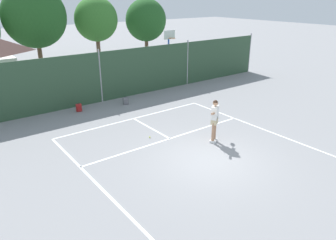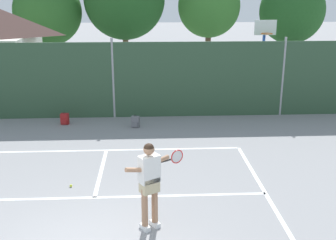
{
  "view_description": "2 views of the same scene",
  "coord_description": "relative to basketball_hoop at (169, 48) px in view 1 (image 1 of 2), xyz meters",
  "views": [
    {
      "loc": [
        -7.69,
        -7.57,
        5.85
      ],
      "look_at": [
        -0.3,
        2.21,
        1.03
      ],
      "focal_mm": 34.18,
      "sensor_mm": 36.0,
      "label": 1
    },
    {
      "loc": [
        1.3,
        -6.27,
        4.65
      ],
      "look_at": [
        1.89,
        5.4,
        0.98
      ],
      "focal_mm": 43.77,
      "sensor_mm": 36.0,
      "label": 2
    }
  ],
  "objects": [
    {
      "name": "ground_plane",
      "position": [
        -6.14,
        -10.59,
        -2.31
      ],
      "size": [
        120.0,
        120.0,
        0.0
      ],
      "primitive_type": "plane",
      "color": "gray"
    },
    {
      "name": "court_markings",
      "position": [
        -6.14,
        -9.94,
        -2.31
      ],
      "size": [
        8.3,
        11.1,
        0.01
      ],
      "color": "white",
      "rests_on": "ground"
    },
    {
      "name": "chainlink_fence",
      "position": [
        -6.14,
        -1.59,
        -0.87
      ],
      "size": [
        26.09,
        0.09,
        3.03
      ],
      "color": "#2D4C33",
      "rests_on": "ground"
    },
    {
      "name": "basketball_hoop",
      "position": [
        0.0,
        0.0,
        0.0
      ],
      "size": [
        0.9,
        0.67,
        3.55
      ],
      "color": "#284CB2",
      "rests_on": "ground"
    },
    {
      "name": "treeline_backdrop",
      "position": [
        -7.28,
        9.61,
        1.52
      ],
      "size": [
        25.67,
        4.51,
        6.73
      ],
      "color": "brown",
      "rests_on": "ground"
    },
    {
      "name": "tennis_player",
      "position": [
        -4.82,
        -9.46,
        -1.2
      ],
      "size": [
        1.2,
        0.89,
        1.85
      ],
      "color": "silver",
      "rests_on": "ground"
    },
    {
      "name": "tennis_ball",
      "position": [
        -6.79,
        -7.52,
        -2.28
      ],
      "size": [
        0.07,
        0.07,
        0.07
      ],
      "primitive_type": "sphere",
      "color": "#CCE033",
      "rests_on": "ground"
    },
    {
      "name": "backpack_red",
      "position": [
        -7.9,
        -2.4,
        -2.12
      ],
      "size": [
        0.3,
        0.27,
        0.46
      ],
      "color": "maroon",
      "rests_on": "ground"
    },
    {
      "name": "backpack_grey",
      "position": [
        -5.3,
        -2.87,
        -2.12
      ],
      "size": [
        0.31,
        0.29,
        0.46
      ],
      "color": "slate",
      "rests_on": "ground"
    }
  ]
}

